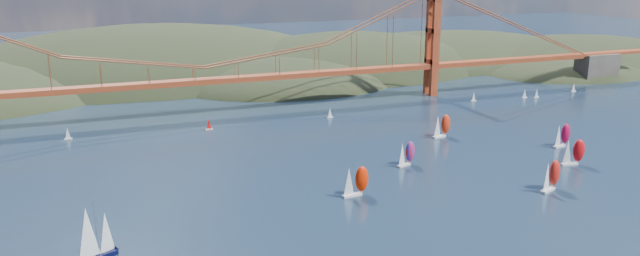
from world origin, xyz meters
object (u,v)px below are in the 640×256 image
object	(u,v)px
racer_4	(562,135)
sloop_navy	(93,234)
racer_3	(441,125)
racer_rwb	(406,153)
racer_0	(355,181)
racer_2	(573,151)
racer_1	(551,175)

from	to	relation	value
racer_4	sloop_navy	bearing A→B (deg)	177.73
racer_3	racer_rwb	distance (m)	41.37
sloop_navy	racer_0	world-z (taller)	sloop_navy
racer_2	racer_3	xyz separation A→B (m)	(-23.14, 47.55, 0.00)
racer_0	racer_3	bearing A→B (deg)	30.18
racer_1	racer_0	bearing A→B (deg)	140.65
racer_3	racer_4	world-z (taller)	racer_3
sloop_navy	racer_rwb	bearing A→B (deg)	-9.31
racer_0	racer_4	bearing A→B (deg)	2.90
racer_0	racer_4	world-z (taller)	racer_0
racer_0	racer_2	world-z (taller)	racer_2
sloop_navy	racer_0	distance (m)	76.50
sloop_navy	racer_3	world-z (taller)	sloop_navy
sloop_navy	racer_2	distance (m)	158.52
racer_3	racer_0	bearing A→B (deg)	-156.33
racer_2	racer_4	size ratio (longest dim) A/B	1.02
sloop_navy	racer_2	world-z (taller)	sloop_navy
racer_2	racer_4	bearing A→B (deg)	61.86
sloop_navy	racer_2	xyz separation A→B (m)	(157.77, 15.29, -1.87)
racer_4	racer_rwb	bearing A→B (deg)	164.97
racer_0	racer_rwb	size ratio (longest dim) A/B	1.08
racer_4	racer_rwb	size ratio (longest dim) A/B	1.06
racer_1	racer_2	world-z (taller)	racer_1
racer_0	racer_4	size ratio (longest dim) A/B	1.02
sloop_navy	racer_1	bearing A→B (deg)	-29.32
racer_4	racer_0	bearing A→B (deg)	177.28
sloop_navy	racer_2	size ratio (longest dim) A/B	1.48
racer_0	racer_2	size ratio (longest dim) A/B	1.00
sloop_navy	racer_0	xyz separation A→B (m)	(74.83, 15.80, -1.88)
racer_0	racer_3	xyz separation A→B (m)	(59.80, 47.03, 0.02)
racer_3	racer_rwb	world-z (taller)	racer_3
racer_1	racer_3	world-z (taller)	racer_1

